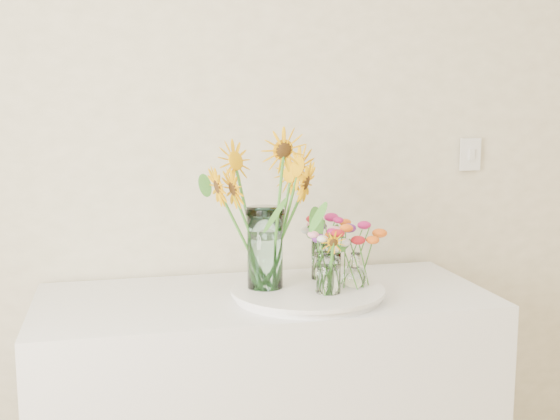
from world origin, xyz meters
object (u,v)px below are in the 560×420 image
(tray, at_px, (308,294))
(small_vase_c, at_px, (323,261))
(small_vase_a, at_px, (328,274))
(small_vase_b, at_px, (355,270))
(mason_jar, at_px, (265,248))

(tray, height_order, small_vase_c, small_vase_c)
(tray, relative_size, small_vase_a, 3.55)
(small_vase_a, relative_size, small_vase_b, 1.14)
(small_vase_a, bearing_deg, tray, 126.97)
(small_vase_b, bearing_deg, small_vase_a, -151.48)
(mason_jar, xyz_separation_m, small_vase_b, (0.27, -0.05, -0.07))
(mason_jar, height_order, small_vase_b, mason_jar)
(small_vase_c, bearing_deg, small_vase_b, -57.66)
(mason_jar, distance_m, small_vase_b, 0.29)
(tray, relative_size, small_vase_b, 4.04)
(small_vase_b, distance_m, small_vase_c, 0.13)
(small_vase_b, bearing_deg, tray, 177.71)
(mason_jar, bearing_deg, tray, -18.88)
(mason_jar, bearing_deg, small_vase_c, 17.27)
(small_vase_a, xyz_separation_m, small_vase_c, (0.03, 0.17, 0.00))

